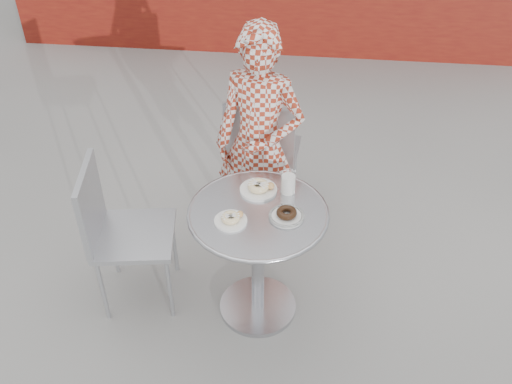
# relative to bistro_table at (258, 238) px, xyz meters

# --- Properties ---
(ground) EXTENTS (60.00, 60.00, 0.00)m
(ground) POSITION_rel_bistro_table_xyz_m (-0.04, -0.01, -0.57)
(ground) COLOR #9F9C97
(ground) RESTS_ON ground
(bistro_table) EXTENTS (0.75, 0.75, 0.75)m
(bistro_table) POSITION_rel_bistro_table_xyz_m (0.00, 0.00, 0.00)
(bistro_table) COLOR silver
(bistro_table) RESTS_ON ground
(chair_far) EXTENTS (0.48, 0.49, 0.95)m
(chair_far) POSITION_rel_bistro_table_xyz_m (-0.06, 0.94, -0.28)
(chair_far) COLOR #AEB1B6
(chair_far) RESTS_ON ground
(chair_left) EXTENTS (0.51, 0.50, 0.93)m
(chair_left) POSITION_rel_bistro_table_xyz_m (-0.72, 0.04, -0.28)
(chair_left) COLOR #AEB1B6
(chair_left) RESTS_ON ground
(seated_person) EXTENTS (0.62, 0.48, 1.51)m
(seated_person) POSITION_rel_bistro_table_xyz_m (-0.06, 0.61, 0.19)
(seated_person) COLOR maroon
(seated_person) RESTS_ON ground
(plate_far) EXTENTS (0.20, 0.20, 0.05)m
(plate_far) POSITION_rel_bistro_table_xyz_m (-0.01, 0.18, 0.20)
(plate_far) COLOR white
(plate_far) RESTS_ON bistro_table
(plate_near) EXTENTS (0.17, 0.17, 0.04)m
(plate_near) POSITION_rel_bistro_table_xyz_m (-0.13, -0.09, 0.20)
(plate_near) COLOR white
(plate_near) RESTS_ON bistro_table
(plate_checker) EXTENTS (0.18, 0.18, 0.05)m
(plate_checker) POSITION_rel_bistro_table_xyz_m (0.15, -0.03, 0.20)
(plate_checker) COLOR white
(plate_checker) RESTS_ON bistro_table
(milk_cup) EXTENTS (0.08, 0.08, 0.13)m
(milk_cup) POSITION_rel_bistro_table_xyz_m (0.14, 0.18, 0.24)
(milk_cup) COLOR white
(milk_cup) RESTS_ON bistro_table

